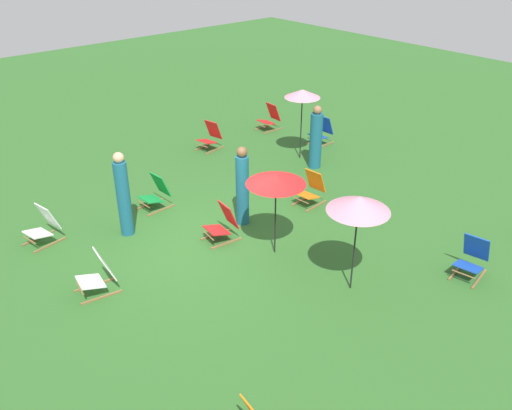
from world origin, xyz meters
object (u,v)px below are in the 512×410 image
Objects in this scene: deckchair_2 at (43,226)px; deckchair_5 at (223,224)px; deckchair_4 at (270,118)px; deckchair_0 at (311,189)px; umbrella_0 at (359,204)px; person_0 at (123,196)px; deckchair_9 at (156,193)px; umbrella_2 at (302,94)px; person_2 at (242,187)px; umbrella_1 at (276,179)px; deckchair_10 at (210,137)px; deckchair_3 at (472,259)px; person_1 at (316,139)px; deckchair_1 at (322,132)px; deckchair_6 at (98,275)px.

deckchair_2 is 3.77m from deckchair_5.
deckchair_2 is 1.00× the size of deckchair_4.
deckchair_2 is (-2.49, -5.49, 0.00)m from deckchair_0.
umbrella_0 is 1.01× the size of person_0.
deckchair_4 is 8.66m from umbrella_0.
deckchair_9 is 4.89m from umbrella_2.
deckchair_0 and deckchair_4 have the same top height.
umbrella_1 is at bearing -58.89° from person_2.
deckchair_0 is 3.67m from deckchair_9.
umbrella_0 is 1.09× the size of umbrella_1.
deckchair_2 is at bearing 53.96° from person_0.
deckchair_4 is at bearing 158.12° from umbrella_2.
deckchair_4 is at bearing 81.30° from deckchair_10.
deckchair_10 is 4.52m from person_2.
deckchair_3 is at bearing -10.71° from deckchair_10.
deckchair_2 is at bearing -82.44° from deckchair_10.
umbrella_1 reaches higher than deckchair_9.
person_2 reaches higher than umbrella_1.
person_1 is (-2.41, 3.72, -0.84)m from umbrella_1.
person_0 is at bearing -117.07° from deckchair_0.
person_1 reaches higher than deckchair_0.
umbrella_2 is 1.27m from person_1.
umbrella_2 reaches higher than deckchair_4.
deckchair_3 is 0.43× the size of umbrella_0.
deckchair_9 is at bearing -89.33° from deckchair_1.
umbrella_2 reaches higher than deckchair_9.
person_0 is (0.83, -7.05, 0.55)m from deckchair_1.
deckchair_4 and deckchair_5 have the same top height.
person_0 is at bearing -167.63° from person_2.
deckchair_3 is 1.00× the size of deckchair_9.
umbrella_1 reaches higher than deckchair_0.
umbrella_1 is at bearing 31.02° from deckchair_5.
deckchair_5 is 0.48× the size of person_1.
deckchair_4 is 3.22m from person_1.
deckchair_9 is 3.59m from umbrella_1.
deckchair_3 is 8.40m from deckchair_10.
umbrella_2 is (0.37, -1.28, 1.50)m from deckchair_1.
person_0 is at bearing -144.21° from umbrella_1.
umbrella_2 reaches higher than deckchair_6.
deckchair_0 is 2.67m from umbrella_1.
deckchair_2 is 1.00× the size of deckchair_3.
deckchair_3 is at bearing -13.26° from deckchair_4.
umbrella_2 is at bearing 85.14° from deckchair_9.
deckchair_0 is 2.59m from deckchair_5.
deckchair_6 is 7.17m from person_1.
deckchair_5 is at bearing -47.55° from deckchair_4.
umbrella_2 is 4.11m from person_2.
deckchair_3 is at bearing -2.14° from deckchair_0.
deckchair_1 is 6.34m from umbrella_1.
umbrella_1 is (5.35, -2.36, 1.29)m from deckchair_10.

